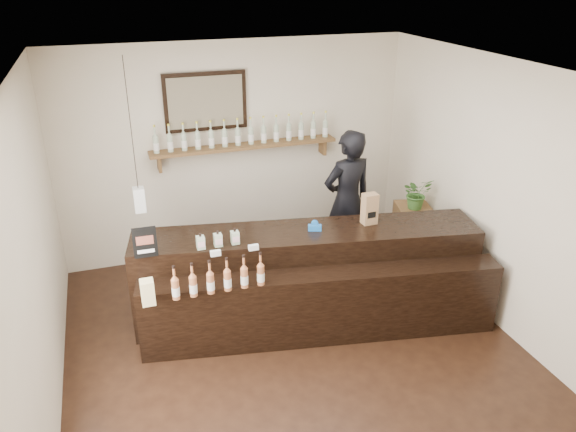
% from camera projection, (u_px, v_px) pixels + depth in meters
% --- Properties ---
extents(ground, '(5.00, 5.00, 0.00)m').
position_uv_depth(ground, '(298.00, 356.00, 5.67)').
color(ground, black).
rests_on(ground, ground).
extents(room_shell, '(5.00, 5.00, 5.00)m').
position_uv_depth(room_shell, '(300.00, 201.00, 4.97)').
color(room_shell, beige).
rests_on(room_shell, ground).
extents(back_wall_decor, '(2.66, 0.96, 1.69)m').
position_uv_depth(back_wall_decor, '(225.00, 128.00, 6.96)').
color(back_wall_decor, brown).
rests_on(back_wall_decor, ground).
extents(counter, '(3.76, 1.62, 1.21)m').
position_uv_depth(counter, '(310.00, 282.00, 6.06)').
color(counter, black).
rests_on(counter, ground).
extents(promo_sign, '(0.23, 0.03, 0.32)m').
position_uv_depth(promo_sign, '(145.00, 242.00, 5.36)').
color(promo_sign, black).
rests_on(promo_sign, counter).
extents(paper_bag, '(0.16, 0.13, 0.34)m').
position_uv_depth(paper_bag, '(370.00, 209.00, 6.05)').
color(paper_bag, '#946E47').
rests_on(paper_bag, counter).
extents(tape_dispenser, '(0.15, 0.10, 0.12)m').
position_uv_depth(tape_dispenser, '(315.00, 227.00, 5.94)').
color(tape_dispenser, blue).
rests_on(tape_dispenser, counter).
extents(side_cabinet, '(0.54, 0.65, 0.83)m').
position_uv_depth(side_cabinet, '(412.00, 237.00, 7.19)').
color(side_cabinet, brown).
rests_on(side_cabinet, ground).
extents(potted_plant, '(0.38, 0.34, 0.40)m').
position_uv_depth(potted_plant, '(417.00, 193.00, 6.94)').
color(potted_plant, '#3C6D2B').
rests_on(potted_plant, side_cabinet).
extents(shopkeeper, '(0.82, 0.61, 2.07)m').
position_uv_depth(shopkeeper, '(348.00, 193.00, 6.93)').
color(shopkeeper, black).
rests_on(shopkeeper, ground).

